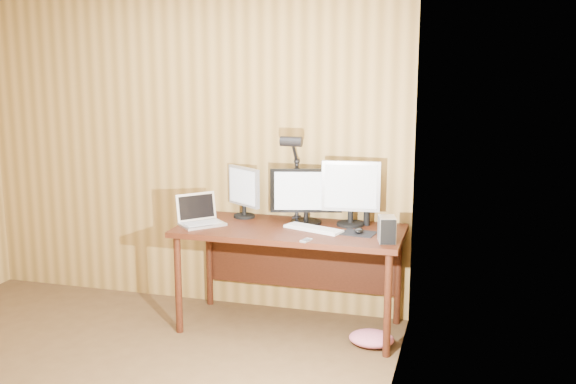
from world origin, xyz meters
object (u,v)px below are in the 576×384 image
at_px(desk, 293,242).
at_px(speaker, 367,218).
at_px(laptop, 200,217).
at_px(phone, 306,240).
at_px(monitor_center, 306,195).
at_px(monitor_left, 244,191).
at_px(desk_lamp, 294,165).
at_px(keyboard, 313,228).
at_px(mouse, 359,230).
at_px(monitor_right, 351,191).
at_px(hard_drive, 387,229).

bearing_deg(desk, speaker, 16.57).
xyz_separation_m(laptop, phone, (0.86, -0.24, -0.05)).
distance_m(monitor_center, phone, 0.51).
relative_size(monitor_left, desk_lamp, 0.57).
height_order(desk, speaker, speaker).
xyz_separation_m(laptop, speaker, (1.17, 0.29, 0.00)).
distance_m(keyboard, phone, 0.30).
bearing_deg(monitor_left, phone, -6.97).
distance_m(monitor_center, desk_lamp, 0.24).
height_order(desk, keyboard, keyboard).
bearing_deg(desk_lamp, desk, -76.05).
bearing_deg(keyboard, speaker, 54.27).
distance_m(mouse, desk_lamp, 0.69).
xyz_separation_m(monitor_right, laptop, (-1.06, -0.25, -0.20)).
xyz_separation_m(monitor_center, mouse, (0.42, -0.17, -0.19)).
bearing_deg(keyboard, laptop, -156.38).
xyz_separation_m(keyboard, desk_lamp, (-0.20, 0.20, 0.41)).
bearing_deg(mouse, hard_drive, -25.61).
xyz_separation_m(monitor_center, speaker, (0.43, 0.07, -0.16)).
bearing_deg(monitor_center, desk, -148.85).
bearing_deg(speaker, hard_drive, -64.01).
height_order(phone, speaker, speaker).
bearing_deg(desk, keyboard, -24.74).
relative_size(keyboard, desk_lamp, 0.66).
bearing_deg(phone, desk_lamp, 131.10).
bearing_deg(monitor_right, monitor_left, 171.63).
xyz_separation_m(phone, speaker, (0.32, 0.53, 0.05)).
relative_size(mouse, desk_lamp, 0.15).
bearing_deg(mouse, keyboard, -170.18).
distance_m(monitor_center, hard_drive, 0.72).
relative_size(desk, desk_lamp, 2.36).
bearing_deg(monitor_left, mouse, 18.93).
height_order(monitor_center, speaker, monitor_center).
bearing_deg(desk, mouse, -10.33).
relative_size(keyboard, phone, 4.37).
height_order(desk, mouse, mouse).
relative_size(desk, keyboard, 3.60).
bearing_deg(laptop, monitor_center, -29.91).
relative_size(monitor_center, mouse, 4.87).
distance_m(desk, laptop, 0.70).
relative_size(monitor_center, phone, 5.00).
height_order(monitor_left, speaker, monitor_left).
bearing_deg(desk, monitor_right, 16.42).
bearing_deg(keyboard, desk_lamp, 154.46).
distance_m(monitor_left, laptop, 0.40).
height_order(monitor_left, laptop, monitor_left).
height_order(monitor_center, laptop, monitor_center).
distance_m(desk, hard_drive, 0.78).
height_order(keyboard, phone, keyboard).
bearing_deg(monitor_center, monitor_right, -8.38).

